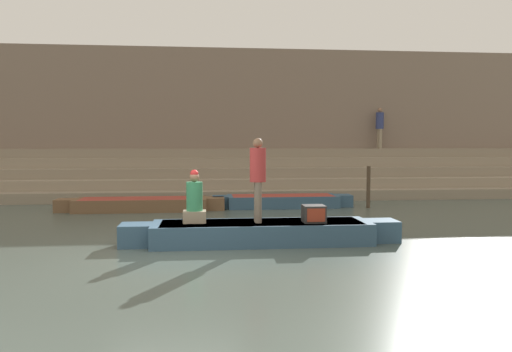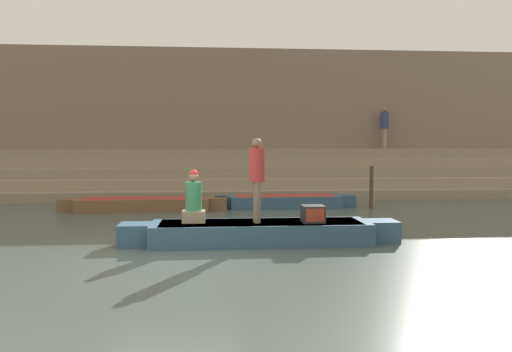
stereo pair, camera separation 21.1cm
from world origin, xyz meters
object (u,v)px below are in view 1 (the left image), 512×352
rowboat_main (262,232)px  moored_boat_shore (141,204)px  person_rowing (194,201)px  mooring_post (368,187)px  person_on_steps (380,125)px  person_standing (258,174)px  moored_boat_distant (283,201)px  tv_set (314,214)px

rowboat_main → moored_boat_shore: rowboat_main is taller
person_rowing → mooring_post: size_ratio=0.81×
person_rowing → person_on_steps: 13.40m
person_standing → person_on_steps: person_on_steps is taller
person_standing → mooring_post: person_standing is taller
moored_boat_shore → moored_boat_distant: (4.58, 0.43, -0.00)m
tv_set → person_rowing: bearing=179.7°
person_standing → person_on_steps: 12.67m
person_standing → moored_boat_shore: person_standing is taller
mooring_post → moored_boat_shore: bearing=179.3°
person_on_steps → moored_boat_shore: bearing=78.3°
person_standing → moored_boat_shore: 6.47m
person_rowing → tv_set: person_rowing is taller
tv_set → moored_boat_shore: 7.10m
moored_boat_distant → person_on_steps: 7.49m
moored_boat_shore → moored_boat_distant: 4.60m
person_rowing → moored_boat_shore: 5.76m
tv_set → mooring_post: size_ratio=0.33×
person_standing → tv_set: (1.18, -0.12, -0.85)m
rowboat_main → person_rowing: (-1.42, 0.07, 0.67)m
person_rowing → tv_set: 2.53m
moored_boat_shore → moored_boat_distant: same height
moored_boat_distant → person_on_steps: size_ratio=2.63×
tv_set → mooring_post: 6.34m
moored_boat_distant → person_on_steps: bearing=50.0°
mooring_post → rowboat_main: bearing=-127.4°
rowboat_main → mooring_post: bearing=53.7°
person_rowing → tv_set: (2.51, -0.21, -0.27)m
rowboat_main → person_standing: person_standing is taller
mooring_post → person_on_steps: 6.22m
rowboat_main → person_on_steps: 12.81m
person_on_steps → person_rowing: bearing=103.4°
person_rowing → moored_boat_distant: (2.79, 5.86, -0.70)m
rowboat_main → person_on_steps: size_ratio=3.34×
person_standing → moored_boat_distant: bearing=90.7°
tv_set → moored_boat_distant: bearing=91.9°
moored_boat_shore → mooring_post: 7.36m
person_standing → moored_boat_distant: (1.46, 5.95, -1.28)m
person_standing → moored_boat_distant: size_ratio=0.38×
moored_boat_shore → rowboat_main: bearing=-58.8°
tv_set → moored_boat_shore: (-4.29, 5.64, -0.43)m
rowboat_main → person_on_steps: person_on_steps is taller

